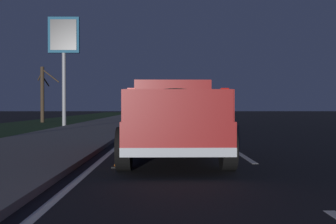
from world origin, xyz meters
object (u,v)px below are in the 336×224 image
object	(u,v)px
sedan_blue	(170,116)
bare_tree_far	(43,93)
pickup_truck	(173,117)
sedan_green	(202,110)
traffic_cone_near	(121,153)
sedan_red	(169,113)
gas_price_sign	(64,44)

from	to	relation	value
sedan_blue	bare_tree_far	world-z (taller)	bare_tree_far
pickup_truck	sedan_green	size ratio (longest dim) A/B	1.22
pickup_truck	traffic_cone_near	bearing A→B (deg)	142.23
sedan_red	gas_price_sign	distance (m)	7.82
traffic_cone_near	gas_price_sign	bearing A→B (deg)	17.25
gas_price_sign	sedan_red	bearing A→B (deg)	-80.41
pickup_truck	bare_tree_far	distance (m)	23.65
sedan_red	gas_price_sign	bearing A→B (deg)	99.59
sedan_blue	sedan_green	xyz separation A→B (m)	(23.54, -3.60, 0.00)
sedan_blue	sedan_red	world-z (taller)	same
sedan_blue	traffic_cone_near	distance (m)	10.53
sedan_green	sedan_red	xyz separation A→B (m)	(-15.76, 3.55, 0.00)
pickup_truck	sedan_red	world-z (taller)	pickup_truck
sedan_blue	gas_price_sign	size ratio (longest dim) A/B	0.66
bare_tree_far	pickup_truck	bearing A→B (deg)	-156.42
pickup_truck	gas_price_sign	xyz separation A→B (m)	(15.75, 6.41, 4.05)
gas_price_sign	traffic_cone_near	bearing A→B (deg)	-162.75
pickup_truck	sedan_red	distance (m)	16.85
gas_price_sign	bare_tree_far	bearing A→B (deg)	27.29
sedan_red	bare_tree_far	bearing A→B (deg)	63.22
traffic_cone_near	sedan_red	bearing A→B (deg)	-3.61
pickup_truck	sedan_blue	world-z (taller)	pickup_truck
pickup_truck	sedan_green	world-z (taller)	pickup_truck
sedan_red	traffic_cone_near	world-z (taller)	sedan_red
sedan_blue	sedan_red	bearing A→B (deg)	-0.36
sedan_green	bare_tree_far	bearing A→B (deg)	129.97
pickup_truck	traffic_cone_near	world-z (taller)	pickup_truck
pickup_truck	sedan_blue	distance (m)	9.07
sedan_green	sedan_red	size ratio (longest dim) A/B	1.01
traffic_cone_near	bare_tree_far	bearing A→B (deg)	19.95
sedan_blue	sedan_red	size ratio (longest dim) A/B	1.01
sedan_blue	bare_tree_far	distance (m)	15.81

